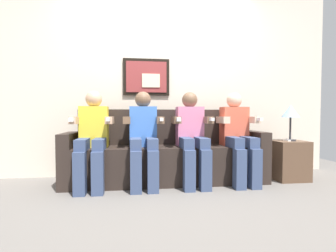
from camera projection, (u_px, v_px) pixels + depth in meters
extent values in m
plane|color=#66605B|center=(170.00, 189.00, 2.88)|extent=(6.29, 6.29, 0.00)
cube|color=beige|center=(162.00, 81.00, 3.59)|extent=(4.84, 0.05, 2.60)
cube|color=black|center=(146.00, 77.00, 3.52)|extent=(0.63, 0.03, 0.50)
cube|color=maroon|center=(146.00, 77.00, 3.50)|extent=(0.55, 0.02, 0.42)
cube|color=beige|center=(151.00, 81.00, 3.50)|extent=(0.24, 0.02, 0.18)
cube|color=#2D231E|center=(167.00, 164.00, 3.16)|extent=(2.16, 0.58, 0.45)
cube|color=#2D231E|center=(164.00, 127.00, 3.36)|extent=(2.16, 0.14, 0.45)
cube|color=#2D231E|center=(69.00, 159.00, 3.01)|extent=(0.14, 0.58, 0.62)
cube|color=#2D231E|center=(255.00, 155.00, 3.31)|extent=(0.14, 0.58, 0.62)
cube|color=yellow|center=(94.00, 127.00, 3.02)|extent=(0.32, 0.20, 0.48)
sphere|color=tan|center=(94.00, 99.00, 3.01)|extent=(0.19, 0.19, 0.19)
cube|color=#38476B|center=(83.00, 144.00, 2.82)|extent=(0.12, 0.40, 0.12)
cube|color=#38476B|center=(100.00, 144.00, 2.84)|extent=(0.12, 0.40, 0.12)
cube|color=#38476B|center=(80.00, 174.00, 2.63)|extent=(0.12, 0.12, 0.45)
cube|color=#38476B|center=(98.00, 173.00, 2.65)|extent=(0.12, 0.12, 0.45)
cube|color=tan|center=(75.00, 120.00, 2.87)|extent=(0.08, 0.28, 0.08)
cube|color=tan|center=(110.00, 120.00, 2.92)|extent=(0.08, 0.28, 0.08)
cube|color=white|center=(108.00, 119.00, 2.76)|extent=(0.04, 0.13, 0.04)
cube|color=white|center=(72.00, 120.00, 2.71)|extent=(0.04, 0.10, 0.04)
cube|color=#3F72CC|center=(143.00, 127.00, 3.09)|extent=(0.32, 0.20, 0.48)
sphere|color=brown|center=(143.00, 99.00, 3.08)|extent=(0.19, 0.19, 0.19)
cube|color=#38476B|center=(136.00, 143.00, 2.89)|extent=(0.12, 0.40, 0.12)
cube|color=#38476B|center=(152.00, 143.00, 2.92)|extent=(0.12, 0.40, 0.12)
cube|color=#38476B|center=(136.00, 172.00, 2.70)|extent=(0.12, 0.12, 0.45)
cube|color=#38476B|center=(153.00, 172.00, 2.73)|extent=(0.12, 0.12, 0.45)
cube|color=brown|center=(127.00, 120.00, 2.95)|extent=(0.08, 0.28, 0.08)
cube|color=brown|center=(160.00, 120.00, 3.00)|extent=(0.08, 0.28, 0.08)
cube|color=white|center=(161.00, 119.00, 2.84)|extent=(0.04, 0.13, 0.04)
cube|color=pink|center=(190.00, 126.00, 3.17)|extent=(0.32, 0.20, 0.48)
sphere|color=brown|center=(190.00, 100.00, 3.16)|extent=(0.19, 0.19, 0.19)
cube|color=#38476B|center=(186.00, 143.00, 2.97)|extent=(0.12, 0.40, 0.12)
cube|color=#38476B|center=(201.00, 142.00, 2.99)|extent=(0.12, 0.40, 0.12)
cube|color=#38476B|center=(189.00, 171.00, 2.78)|extent=(0.12, 0.12, 0.45)
cube|color=#38476B|center=(205.00, 170.00, 2.80)|extent=(0.12, 0.12, 0.45)
cube|color=brown|center=(176.00, 120.00, 3.02)|extent=(0.08, 0.28, 0.08)
cube|color=brown|center=(207.00, 120.00, 3.07)|extent=(0.08, 0.28, 0.08)
cube|color=white|center=(211.00, 119.00, 2.91)|extent=(0.04, 0.13, 0.04)
cube|color=white|center=(178.00, 119.00, 2.86)|extent=(0.04, 0.10, 0.04)
cube|color=#D8593F|center=(234.00, 126.00, 3.25)|extent=(0.32, 0.20, 0.48)
sphere|color=beige|center=(234.00, 100.00, 3.23)|extent=(0.19, 0.19, 0.19)
cube|color=#38476B|center=(233.00, 142.00, 3.04)|extent=(0.12, 0.40, 0.12)
cube|color=#38476B|center=(247.00, 142.00, 3.07)|extent=(0.12, 0.40, 0.12)
cube|color=#38476B|center=(240.00, 169.00, 2.86)|extent=(0.12, 0.12, 0.45)
cube|color=#38476B|center=(255.00, 169.00, 2.88)|extent=(0.12, 0.12, 0.45)
cube|color=beige|center=(223.00, 120.00, 3.10)|extent=(0.08, 0.28, 0.08)
cube|color=beige|center=(253.00, 120.00, 3.15)|extent=(0.08, 0.28, 0.08)
cube|color=white|center=(259.00, 119.00, 2.99)|extent=(0.04, 0.13, 0.04)
cube|color=brown|center=(288.00, 160.00, 3.30)|extent=(0.40, 0.40, 0.50)
cylinder|color=#333338|center=(290.00, 140.00, 3.28)|extent=(0.14, 0.14, 0.02)
cylinder|color=#333338|center=(290.00, 128.00, 3.27)|extent=(0.02, 0.02, 0.28)
cone|color=#8CB2CC|center=(291.00, 111.00, 3.26)|extent=(0.22, 0.22, 0.16)
cube|color=white|center=(286.00, 140.00, 3.25)|extent=(0.04, 0.13, 0.02)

